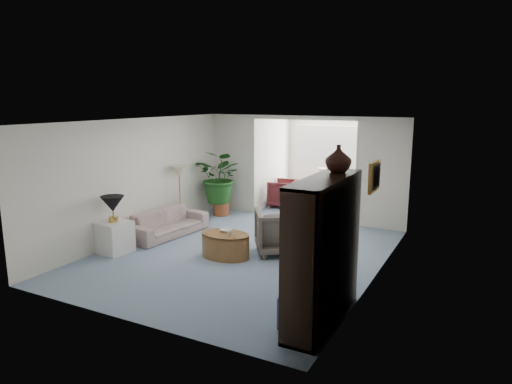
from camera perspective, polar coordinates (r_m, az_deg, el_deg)
The scene contains 26 objects.
floor at distance 8.79m, azimuth -1.82°, elevation -7.74°, with size 6.00×6.00×0.00m, color #8493AE.
sunroom_floor at distance 12.39m, azimuth 7.51°, elevation -2.12°, with size 2.60×2.60×0.00m, color #8493AE.
back_pier_left at distance 11.97m, azimuth -2.76°, elevation 3.58°, with size 1.20×0.12×2.50m, color silver.
back_pier_right at distance 10.59m, azimuth 15.31°, elevation 2.14°, with size 1.20×0.12×2.50m, color silver.
back_header at distance 11.02m, azimuth 5.85°, elevation 9.12°, with size 2.60×0.12×0.10m, color silver.
window_pane at distance 13.15m, azimuth 9.30°, elevation 4.81°, with size 2.20×0.02×1.50m, color white.
window_blinds at distance 13.12m, azimuth 9.26°, elevation 4.80°, with size 2.20×0.02×1.50m, color white.
framed_picture at distance 7.41m, azimuth 14.53°, elevation 1.84°, with size 0.04×0.50×0.40m, color #BFB298.
sofa at distance 10.07m, azimuth -10.87°, elevation -3.80°, with size 1.88×0.73×0.55m, color #BAAE9E.
end_table at distance 9.23m, azimuth -17.07°, elevation -5.36°, with size 0.55×0.55×0.60m, color white.
table_lamp at distance 9.07m, azimuth -17.31°, elevation -1.42°, with size 0.44×0.44×0.30m, color black.
floor_lamp at distance 10.71m, azimuth -9.49°, elevation 2.49°, with size 0.36×0.36×0.28m, color beige.
coffee_table at distance 8.62m, azimuth -3.80°, elevation -6.58°, with size 0.95×0.95×0.45m, color olive.
coffee_bowl at distance 8.66m, azimuth -3.76°, elevation -4.77°, with size 0.21×0.21×0.05m, color silver.
coffee_cup at distance 8.39m, azimuth -3.30°, elevation -5.15°, with size 0.10×0.10×0.09m, color beige.
wingback_chair at distance 8.81m, azimuth 2.99°, elevation -4.84°, with size 0.90×0.93×0.84m, color #685D52.
side_table_dark at distance 8.87m, azimuth 7.93°, elevation -5.76°, with size 0.47×0.38×0.57m, color black.
entertainment_cabinet at distance 6.06m, azimuth 8.32°, elevation -7.24°, with size 0.46×1.73×1.93m, color black.
cabinet_urn at distance 6.27m, azimuth 10.14°, elevation 4.10°, with size 0.35×0.35×0.37m, color black.
ottoman at distance 6.24m, azimuth 5.54°, elevation -14.03°, with size 0.53×0.53×0.42m, color slate.
plant_pot at distance 11.68m, azimuth -4.31°, elevation -2.09°, with size 0.40×0.40×0.32m, color brown.
house_plant at distance 11.51m, azimuth -4.38°, elevation 1.89°, with size 1.19×1.03×1.32m, color #1D4F1B.
sunroom_chair_blue at distance 12.01m, azimuth 10.23°, elevation -0.83°, with size 0.79×0.81×0.74m, color slate.
sunroom_chair_maroon at distance 12.53m, azimuth 3.67°, elevation -0.16°, with size 0.79×0.81×0.74m, color maroon.
sunroom_table at distance 12.96m, azimuth 8.04°, elevation -0.39°, with size 0.41×0.32×0.50m, color olive.
shelf_clutter at distance 5.94m, azimuth 7.56°, elevation -6.31°, with size 0.30×1.11×1.06m.
Camera 1 is at (4.08, -7.23, 2.90)m, focal length 32.37 mm.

